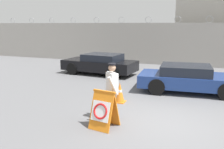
# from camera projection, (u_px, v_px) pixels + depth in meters

# --- Properties ---
(ground_plane) EXTENTS (90.00, 90.00, 0.00)m
(ground_plane) POSITION_uv_depth(u_px,v_px,m) (164.00, 123.00, 7.43)
(ground_plane) COLOR slate
(perimeter_wall) EXTENTS (36.00, 0.30, 3.46)m
(perimeter_wall) POSITION_uv_depth(u_px,v_px,m) (192.00, 45.00, 17.34)
(perimeter_wall) COLOR #ADA8A0
(perimeter_wall) RESTS_ON ground_plane
(barricade_sign) EXTENTS (0.77, 0.80, 1.09)m
(barricade_sign) POSITION_uv_depth(u_px,v_px,m) (103.00, 110.00, 7.02)
(barricade_sign) COLOR orange
(barricade_sign) RESTS_ON ground_plane
(security_guard) EXTENTS (0.51, 0.64, 1.76)m
(security_guard) POSITION_uv_depth(u_px,v_px,m) (112.00, 89.00, 7.58)
(security_guard) COLOR #232838
(security_guard) RESTS_ON ground_plane
(traffic_cone_near) EXTENTS (0.41, 0.41, 0.76)m
(traffic_cone_near) POSITION_uv_depth(u_px,v_px,m) (120.00, 92.00, 9.39)
(traffic_cone_near) COLOR orange
(traffic_cone_near) RESTS_ON ground_plane
(parked_car_front_coupe) EXTENTS (4.45, 2.23, 1.20)m
(parked_car_front_coupe) POSITION_uv_depth(u_px,v_px,m) (100.00, 64.00, 14.70)
(parked_car_front_coupe) COLOR black
(parked_car_front_coupe) RESTS_ON ground_plane
(parked_car_rear_sedan) EXTENTS (4.49, 2.28, 1.17)m
(parked_car_rear_sedan) POSITION_uv_depth(u_px,v_px,m) (189.00, 78.00, 10.80)
(parked_car_rear_sedan) COLOR black
(parked_car_rear_sedan) RESTS_ON ground_plane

